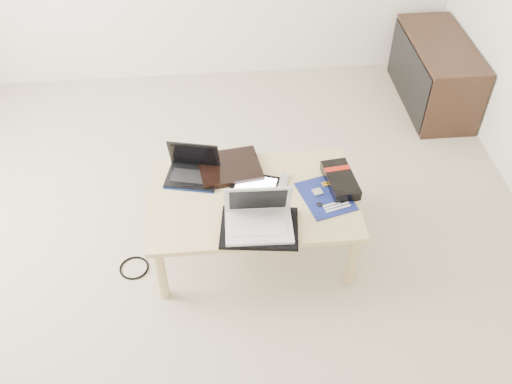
{
  "coord_description": "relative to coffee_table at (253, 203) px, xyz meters",
  "views": [
    {
      "loc": [
        0.14,
        -2.02,
        2.51
      ],
      "look_at": [
        0.34,
        0.13,
        0.43
      ],
      "focal_mm": 40.0,
      "sensor_mm": 36.0,
      "label": 1
    }
  ],
  "objects": [
    {
      "name": "cable_coil",
      "position": [
        -0.1,
        -0.03,
        0.05
      ],
      "size": [
        0.11,
        0.11,
        0.01
      ],
      "primitive_type": "torus",
      "rotation": [
        0.0,
        0.0,
        -0.04
      ],
      "color": "black",
      "rests_on": "coffee_table"
    },
    {
      "name": "gpu_box",
      "position": [
        0.48,
        0.05,
        0.08
      ],
      "size": [
        0.17,
        0.3,
        0.06
      ],
      "color": "black",
      "rests_on": "coffee_table"
    },
    {
      "name": "netbook",
      "position": [
        -0.31,
        0.19,
        0.09
      ],
      "size": [
        0.32,
        0.26,
        0.2
      ],
      "color": "black",
      "rests_on": "coffee_table"
    },
    {
      "name": "book",
      "position": [
        -0.11,
        0.23,
        0.07
      ],
      "size": [
        0.37,
        0.32,
        0.03
      ],
      "color": "black",
      "rests_on": "coffee_table"
    },
    {
      "name": "coffee_table",
      "position": [
        0.0,
        0.0,
        0.0
      ],
      "size": [
        1.1,
        0.7,
        0.4
      ],
      "color": "tan",
      "rests_on": "ground"
    },
    {
      "name": "ground",
      "position": [
        -0.32,
        -0.13,
        -0.35
      ],
      "size": [
        4.0,
        4.0,
        0.0
      ],
      "primitive_type": "plane",
      "color": "#AB9E8A",
      "rests_on": "ground"
    },
    {
      "name": "motherboard",
      "position": [
        0.39,
        -0.04,
        0.05
      ],
      "size": [
        0.31,
        0.35,
        0.01
      ],
      "color": "#0C114C",
      "rests_on": "coffee_table"
    },
    {
      "name": "tablet",
      "position": [
        0.02,
        0.07,
        0.06
      ],
      "size": [
        0.31,
        0.27,
        0.01
      ],
      "color": "black",
      "rests_on": "coffee_table"
    },
    {
      "name": "floor_cable_coil",
      "position": [
        -0.68,
        -0.1,
        -0.35
      ],
      "size": [
        0.2,
        0.2,
        0.01
      ],
      "primitive_type": "torus",
      "rotation": [
        0.0,
        0.0,
        -0.29
      ],
      "color": "black",
      "rests_on": "ground"
    },
    {
      "name": "media_cabinet",
      "position": [
        1.45,
        1.32,
        -0.1
      ],
      "size": [
        0.41,
        0.9,
        0.5
      ],
      "color": "#372216",
      "rests_on": "ground"
    },
    {
      "name": "floor_cable_trail",
      "position": [
        -0.55,
        -0.03,
        -0.35
      ],
      "size": [
        0.06,
        0.33,
        0.01
      ],
      "primitive_type": "cylinder",
      "rotation": [
        1.57,
        0.0,
        0.14
      ],
      "color": "black",
      "rests_on": "ground"
    },
    {
      "name": "white_laptop",
      "position": [
        0.01,
        -0.22,
        0.12
      ],
      "size": [
        0.34,
        0.25,
        0.23
      ],
      "color": "silver",
      "rests_on": "neoprene_sleeve"
    },
    {
      "name": "remote",
      "position": [
        0.17,
        0.06,
        0.06
      ],
      "size": [
        0.11,
        0.2,
        0.02
      ],
      "color": "#ACACB0",
      "rests_on": "coffee_table"
    },
    {
      "name": "neoprene_sleeve",
      "position": [
        0.01,
        -0.24,
        0.06
      ],
      "size": [
        0.42,
        0.33,
        0.02
      ],
      "primitive_type": "cube",
      "rotation": [
        0.0,
        0.0,
        -0.13
      ],
      "color": "black",
      "rests_on": "coffee_table"
    }
  ]
}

